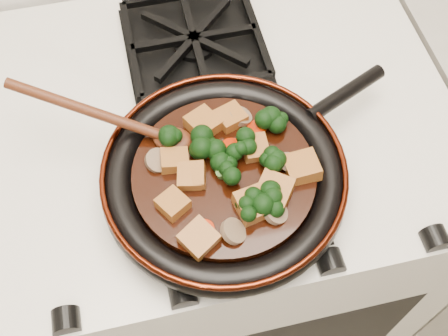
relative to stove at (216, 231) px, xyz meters
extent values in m
cube|color=silver|center=(0.00, 0.00, 0.00)|extent=(0.76, 0.60, 0.90)
cylinder|color=black|center=(-0.01, -0.14, 0.48)|extent=(0.31, 0.31, 0.01)
torus|color=black|center=(-0.01, -0.14, 0.49)|extent=(0.34, 0.34, 0.04)
torus|color=#451509|center=(-0.01, -0.14, 0.51)|extent=(0.33, 0.33, 0.01)
cylinder|color=black|center=(0.19, -0.05, 0.51)|extent=(0.14, 0.08, 0.02)
cylinder|color=black|center=(-0.01, -0.14, 0.50)|extent=(0.25, 0.25, 0.02)
cube|color=#945822|center=(-0.06, -0.14, 0.52)|extent=(0.04, 0.04, 0.03)
cube|color=#945822|center=(0.03, -0.12, 0.52)|extent=(0.04, 0.04, 0.03)
cube|color=#945822|center=(0.04, -0.19, 0.52)|extent=(0.06, 0.06, 0.03)
cube|color=#945822|center=(-0.09, -0.18, 0.52)|extent=(0.05, 0.05, 0.02)
cube|color=#945822|center=(-0.08, -0.11, 0.52)|extent=(0.04, 0.04, 0.02)
cube|color=#945822|center=(0.01, -0.20, 0.52)|extent=(0.05, 0.05, 0.03)
cube|color=#945822|center=(0.09, -0.16, 0.52)|extent=(0.05, 0.04, 0.03)
cube|color=#945822|center=(-0.07, -0.23, 0.52)|extent=(0.06, 0.06, 0.03)
cube|color=#945822|center=(-0.06, -0.14, 0.52)|extent=(0.04, 0.04, 0.02)
cube|color=#945822|center=(0.01, -0.06, 0.52)|extent=(0.05, 0.05, 0.02)
cube|color=#945822|center=(-0.03, -0.07, 0.52)|extent=(0.06, 0.06, 0.03)
cylinder|color=#B62205|center=(-0.03, -0.10, 0.51)|extent=(0.03, 0.03, 0.02)
cylinder|color=#B62205|center=(-0.06, -0.22, 0.51)|extent=(0.03, 0.03, 0.02)
cylinder|color=#B62205|center=(0.01, -0.11, 0.51)|extent=(0.03, 0.03, 0.02)
cylinder|color=#B62205|center=(0.05, -0.09, 0.51)|extent=(0.03, 0.03, 0.02)
cylinder|color=brown|center=(0.03, -0.06, 0.52)|extent=(0.04, 0.04, 0.02)
cylinder|color=brown|center=(-0.10, -0.11, 0.52)|extent=(0.05, 0.05, 0.02)
cylinder|color=brown|center=(0.04, -0.22, 0.52)|extent=(0.04, 0.04, 0.02)
cylinder|color=brown|center=(-0.02, -0.23, 0.52)|extent=(0.04, 0.04, 0.03)
cylinder|color=brown|center=(0.08, -0.15, 0.52)|extent=(0.05, 0.05, 0.02)
ellipsoid|color=#4C2210|center=(-0.07, -0.08, 0.51)|extent=(0.07, 0.06, 0.02)
cylinder|color=#4C2210|center=(-0.17, -0.03, 0.55)|extent=(0.02, 0.02, 0.23)
camera|label=1|loc=(-0.10, -0.51, 1.16)|focal=45.00mm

